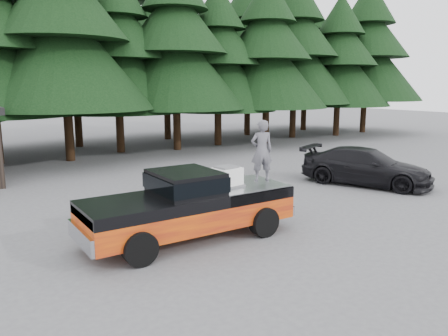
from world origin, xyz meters
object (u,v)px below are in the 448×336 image
air_compressor (226,178)px  man_on_bed (262,151)px  pickup_truck (189,216)px  parked_car (366,166)px

air_compressor → man_on_bed: (1.31, 0.06, 0.66)m
pickup_truck → air_compressor: bearing=-1.1°
air_compressor → pickup_truck: bearing=169.2°
pickup_truck → air_compressor: 1.53m
air_compressor → man_on_bed: 1.47m
pickup_truck → man_on_bed: man_on_bed is taller
parked_car → man_on_bed: bearing=170.5°
man_on_bed → pickup_truck: bearing=21.2°
parked_car → pickup_truck: bearing=167.2°
air_compressor → parked_car: air_compressor is taller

